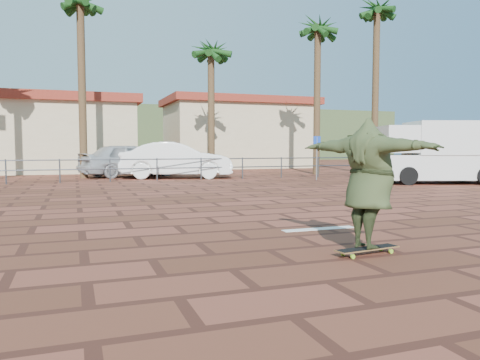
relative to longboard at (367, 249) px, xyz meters
name	(u,v)px	position (x,y,z in m)	size (l,w,h in m)	color
ground	(258,221)	(-0.33, 3.21, -0.08)	(120.00, 120.00, 0.00)	brown
paint_stripe	(319,229)	(0.37, 2.01, -0.08)	(1.40, 0.22, 0.01)	white
guardrail	(157,165)	(-0.33, 15.21, 0.60)	(24.06, 0.06, 1.00)	#47494F
palm_left	(80,9)	(-3.33, 18.21, 7.87)	(2.40, 2.40, 9.45)	brown
palm_center	(211,54)	(3.17, 18.71, 6.28)	(2.40, 2.40, 7.75)	brown
palm_right	(318,33)	(8.67, 17.21, 7.50)	(2.40, 2.40, 9.05)	brown
palm_far_right	(377,15)	(11.67, 16.21, 8.43)	(2.40, 2.40, 10.05)	brown
building_west	(28,134)	(-6.33, 25.21, 2.20)	(12.60, 7.60, 4.50)	beige
building_east	(238,133)	(7.67, 27.21, 2.46)	(10.60, 6.60, 5.00)	beige
hill_front	(104,135)	(-0.33, 53.21, 2.92)	(70.00, 18.00, 6.00)	#384C28
longboard	(367,249)	(0.00, 0.00, 0.00)	(1.00, 0.34, 0.10)	olive
skateboarder	(369,183)	(0.00, 0.00, 0.90)	(2.17, 0.59, 1.77)	#354123
campervan	(440,151)	(10.33, 9.90, 1.24)	(5.22, 3.43, 2.51)	silver
car_silver	(130,160)	(-1.13, 18.56, 0.76)	(1.98, 4.92, 1.68)	#ACAFB3
car_white	(177,160)	(0.84, 16.57, 0.78)	(1.82, 5.23, 1.72)	white
street_sign	(317,150)	(6.49, 13.21, 1.29)	(0.40, 0.12, 1.96)	gray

